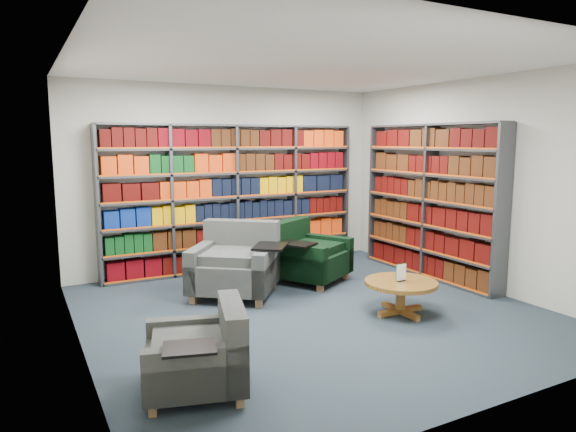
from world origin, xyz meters
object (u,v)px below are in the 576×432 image
chair_teal_front (205,356)px  coffee_table (401,288)px  chair_green_right (304,257)px  chair_teal_left (237,265)px

chair_teal_front → coffee_table: 2.67m
chair_green_right → coffee_table: 1.79m
chair_teal_left → chair_teal_front: size_ratio=1.40×
chair_teal_front → coffee_table: (2.58, 0.69, 0.03)m
chair_teal_left → chair_green_right: (1.09, 0.14, -0.03)m
chair_teal_left → coffee_table: (1.34, -1.64, -0.06)m
chair_green_right → coffee_table: size_ratio=1.54×
chair_teal_left → coffee_table: 2.12m
chair_teal_front → chair_green_right: bearing=46.6°
chair_teal_left → chair_green_right: size_ratio=1.12×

